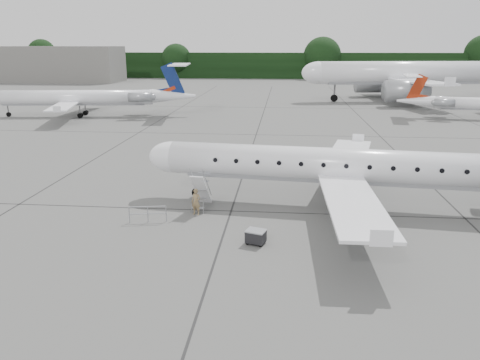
# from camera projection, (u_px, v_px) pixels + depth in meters

# --- Properties ---
(ground) EXTENTS (320.00, 320.00, 0.00)m
(ground) POSITION_uv_depth(u_px,v_px,m) (324.00, 243.00, 25.36)
(ground) COLOR #575755
(ground) RESTS_ON ground
(treeline) EXTENTS (260.00, 4.00, 8.00)m
(treeline) POSITION_uv_depth(u_px,v_px,m) (293.00, 66.00, 148.57)
(treeline) COLOR black
(treeline) RESTS_ON ground
(terminal_building) EXTENTS (40.00, 14.00, 10.00)m
(terminal_building) POSITION_uv_depth(u_px,v_px,m) (51.00, 64.00, 135.46)
(terminal_building) COLOR slate
(terminal_building) RESTS_ON ground
(main_regional_jet) EXTENTS (32.69, 25.04, 7.85)m
(main_regional_jet) POSITION_uv_depth(u_px,v_px,m) (349.00, 149.00, 30.07)
(main_regional_jet) COLOR white
(main_regional_jet) RESTS_ON ground
(airstair) EXTENTS (1.06, 2.21, 2.46)m
(airstair) POSITION_uv_depth(u_px,v_px,m) (201.00, 190.00, 30.49)
(airstair) COLOR white
(airstair) RESTS_ON ground
(passenger) EXTENTS (0.71, 0.56, 1.70)m
(passenger) POSITION_uv_depth(u_px,v_px,m) (196.00, 202.00, 29.45)
(passenger) COLOR olive
(passenger) RESTS_ON ground
(safety_railing) EXTENTS (2.18, 0.47, 1.00)m
(safety_railing) POSITION_uv_depth(u_px,v_px,m) (148.00, 214.00, 28.27)
(safety_railing) COLOR #93979B
(safety_railing) RESTS_ON ground
(baggage_cart) EXTENTS (1.18, 1.05, 0.85)m
(baggage_cart) POSITION_uv_depth(u_px,v_px,m) (256.00, 237.00, 25.20)
(baggage_cart) COLOR black
(baggage_cart) RESTS_ON ground
(bg_narrowbody) EXTENTS (45.43, 35.77, 14.84)m
(bg_narrowbody) POSITION_uv_depth(u_px,v_px,m) (405.00, 61.00, 87.44)
(bg_narrowbody) COLOR white
(bg_narrowbody) RESTS_ON ground
(bg_regional_left) EXTENTS (32.18, 24.99, 7.79)m
(bg_regional_left) POSITION_uv_depth(u_px,v_px,m) (73.00, 90.00, 69.35)
(bg_regional_left) COLOR white
(bg_regional_left) RESTS_ON ground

